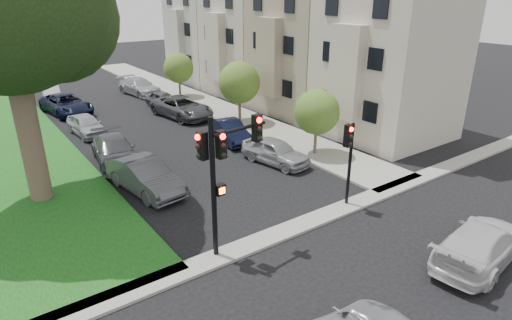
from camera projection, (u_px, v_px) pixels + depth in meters
ground at (333, 250)px, 16.05m from camera, size 140.00×140.00×0.00m
sidewalk_right at (193, 99)px, 37.77m from camera, size 3.50×44.00×0.12m
sidewalk_cross at (299, 226)px, 17.53m from camera, size 60.00×1.00×0.12m
house_a at (392, 27)px, 26.22m from camera, size 7.70×7.55×15.97m
house_b at (309, 20)px, 31.87m from camera, size 7.70×7.55×15.97m
house_c at (252, 15)px, 37.53m from camera, size 7.70×7.55×15.97m
house_d at (209, 12)px, 43.18m from camera, size 7.70×7.55×15.97m
small_tree_a at (317, 112)px, 24.25m from camera, size 2.60×2.60×3.90m
small_tree_b at (239, 83)px, 30.11m from camera, size 2.96×2.96×4.44m
small_tree_c at (179, 68)px, 37.53m from camera, size 2.62×2.62×3.93m
traffic_signal_main at (223, 161)px, 14.54m from camera, size 2.59×0.68×5.30m
traffic_signal_secondary at (349, 150)px, 18.25m from camera, size 0.50×0.41×3.87m
car_cross_far at (481, 244)px, 15.12m from camera, size 5.25×2.74×1.46m
car_parked_0 at (276, 151)px, 23.72m from camera, size 2.43×4.40×1.42m
car_parked_1 at (230, 131)px, 27.20m from camera, size 2.12×4.30×1.35m
car_parked_2 at (182, 107)px, 32.27m from camera, size 3.36×5.91×1.56m
car_parked_3 at (164, 100)px, 34.79m from camera, size 2.03×4.10×1.34m
car_parked_4 at (139, 87)px, 39.21m from camera, size 2.87×5.41×1.49m
car_parked_5 at (145, 176)px, 20.39m from camera, size 2.40×5.02×1.59m
car_parked_6 at (115, 151)px, 23.77m from camera, size 2.77×5.31×1.47m
car_parked_7 at (86, 125)px, 28.40m from camera, size 1.94×4.14×1.37m
car_parked_8 at (66, 104)px, 33.16m from camera, size 3.36×5.84×1.53m
car_parked_9 at (52, 93)px, 37.17m from camera, size 1.78×3.98×1.27m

